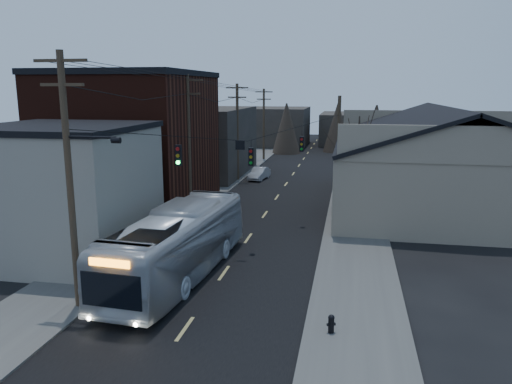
% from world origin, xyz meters
% --- Properties ---
extents(ground, '(160.00, 160.00, 0.00)m').
position_xyz_m(ground, '(0.00, 0.00, 0.00)').
color(ground, black).
rests_on(ground, ground).
extents(road_surface, '(9.00, 110.00, 0.02)m').
position_xyz_m(road_surface, '(0.00, 30.00, 0.01)').
color(road_surface, black).
rests_on(road_surface, ground).
extents(sidewalk_left, '(4.00, 110.00, 0.12)m').
position_xyz_m(sidewalk_left, '(-6.50, 30.00, 0.06)').
color(sidewalk_left, '#474744').
rests_on(sidewalk_left, ground).
extents(sidewalk_right, '(4.00, 110.00, 0.12)m').
position_xyz_m(sidewalk_right, '(6.50, 30.00, 0.06)').
color(sidewalk_right, '#474744').
rests_on(sidewalk_right, ground).
extents(building_clapboard, '(8.00, 8.00, 7.00)m').
position_xyz_m(building_clapboard, '(-9.00, 9.00, 3.50)').
color(building_clapboard, gray).
rests_on(building_clapboard, ground).
extents(building_brick, '(10.00, 12.00, 10.00)m').
position_xyz_m(building_brick, '(-10.00, 20.00, 5.00)').
color(building_brick, black).
rests_on(building_brick, ground).
extents(building_left_far, '(9.00, 14.00, 7.00)m').
position_xyz_m(building_left_far, '(-9.50, 36.00, 3.50)').
color(building_left_far, '#2D2924').
rests_on(building_left_far, ground).
extents(warehouse, '(16.16, 20.60, 7.73)m').
position_xyz_m(warehouse, '(13.00, 25.00, 2.70)').
color(warehouse, gray).
rests_on(warehouse, ground).
extents(building_far_left, '(10.00, 12.00, 6.00)m').
position_xyz_m(building_far_left, '(-6.00, 65.00, 3.00)').
color(building_far_left, '#2D2924').
rests_on(building_far_left, ground).
extents(building_far_right, '(12.00, 14.00, 5.00)m').
position_xyz_m(building_far_right, '(7.00, 70.00, 2.50)').
color(building_far_right, '#2D2924').
rests_on(building_far_right, ground).
extents(bare_tree, '(0.40, 0.40, 7.20)m').
position_xyz_m(bare_tree, '(6.50, 20.00, 3.60)').
color(bare_tree, black).
rests_on(bare_tree, ground).
extents(utility_lines, '(11.24, 45.28, 10.50)m').
position_xyz_m(utility_lines, '(-3.11, 24.14, 4.95)').
color(utility_lines, '#382B1E').
rests_on(utility_lines, ground).
extents(bus, '(3.77, 12.37, 3.40)m').
position_xyz_m(bus, '(-2.03, 7.08, 1.70)').
color(bus, '#ACB1B8').
rests_on(bus, ground).
extents(parked_car, '(1.79, 3.85, 1.22)m').
position_xyz_m(parked_car, '(-3.00, 33.97, 0.61)').
color(parked_car, '#A4A7AC').
rests_on(parked_car, ground).
extents(fire_hydrant, '(0.35, 0.24, 0.71)m').
position_xyz_m(fire_hydrant, '(5.53, 2.55, 0.50)').
color(fire_hydrant, black).
rests_on(fire_hydrant, sidewalk_right).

